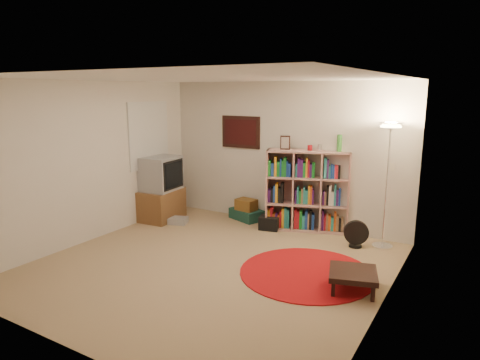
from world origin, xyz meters
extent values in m
cube|color=#997D5A|center=(0.00, 0.00, -0.01)|extent=(4.50, 4.50, 0.02)
cube|color=white|center=(0.00, 0.00, 2.51)|extent=(4.50, 4.50, 0.02)
cube|color=beige|center=(0.00, 2.26, 1.25)|extent=(4.50, 0.02, 2.50)
cube|color=beige|center=(0.00, -2.26, 1.25)|extent=(4.50, 0.02, 2.50)
cube|color=beige|center=(-2.26, 0.00, 1.25)|extent=(0.02, 4.50, 2.50)
cube|color=beige|center=(2.26, 0.00, 1.25)|extent=(0.02, 4.50, 2.50)
cube|color=black|center=(-0.85, 2.23, 1.60)|extent=(0.78, 0.04, 0.58)
cube|color=#3C0C0D|center=(-0.85, 2.21, 1.60)|extent=(0.66, 0.01, 0.46)
cube|color=white|center=(-2.23, 1.30, 1.55)|extent=(0.03, 1.00, 1.20)
cube|color=beige|center=(1.85, 2.24, 1.20)|extent=(0.08, 0.01, 0.12)
cube|color=tan|center=(0.53, 2.11, 0.01)|extent=(1.43, 0.82, 0.03)
cube|color=tan|center=(0.53, 2.11, 1.36)|extent=(1.43, 0.82, 0.03)
cube|color=tan|center=(-0.11, 1.89, 0.69)|extent=(0.16, 0.38, 1.37)
cube|color=tan|center=(1.16, 2.33, 0.69)|extent=(0.16, 0.38, 1.37)
cube|color=tan|center=(0.46, 2.29, 0.69)|extent=(1.30, 0.47, 1.37)
cube|color=tan|center=(0.31, 2.04, 0.69)|extent=(0.15, 0.36, 1.31)
cube|color=tan|center=(0.74, 2.19, 0.69)|extent=(0.15, 0.36, 1.31)
cube|color=tan|center=(0.53, 2.11, 0.46)|extent=(1.36, 0.78, 0.03)
cube|color=tan|center=(0.53, 2.11, 0.92)|extent=(1.36, 0.78, 0.03)
cube|color=gold|center=(-0.06, 1.87, 0.18)|extent=(0.09, 0.16, 0.30)
cube|color=#B01927|center=(-0.02, 1.88, 0.21)|extent=(0.09, 0.16, 0.35)
cube|color=#C95419|center=(0.02, 1.90, 0.15)|extent=(0.09, 0.16, 0.24)
cube|color=#441964|center=(0.06, 1.91, 0.15)|extent=(0.09, 0.16, 0.24)
cube|color=#C95419|center=(0.10, 1.92, 0.14)|extent=(0.08, 0.16, 0.22)
cube|color=#B01927|center=(0.13, 1.93, 0.18)|extent=(0.08, 0.16, 0.29)
cube|color=gold|center=(0.17, 1.95, 0.21)|extent=(0.09, 0.16, 0.34)
cube|color=teal|center=(0.21, 1.96, 0.21)|extent=(0.09, 0.16, 0.35)
cube|color=teal|center=(0.25, 1.97, 0.19)|extent=(0.09, 0.16, 0.32)
cube|color=#441964|center=(-0.06, 1.87, 0.59)|extent=(0.09, 0.16, 0.22)
cube|color=black|center=(-0.02, 1.88, 0.60)|extent=(0.09, 0.16, 0.24)
cube|color=#193D96|center=(0.02, 1.90, 0.62)|extent=(0.08, 0.16, 0.29)
cube|color=gold|center=(0.06, 1.91, 0.64)|extent=(0.09, 0.16, 0.33)
cube|color=black|center=(0.10, 1.92, 0.60)|extent=(0.09, 0.16, 0.25)
cube|color=black|center=(0.14, 1.94, 0.65)|extent=(0.09, 0.16, 0.34)
cube|color=#197D28|center=(-0.06, 1.87, 1.06)|extent=(0.09, 0.16, 0.27)
cube|color=#193D96|center=(-0.01, 1.88, 1.03)|extent=(0.10, 0.16, 0.22)
cube|color=gold|center=(0.03, 1.90, 1.09)|extent=(0.09, 0.16, 0.34)
cube|color=#197D28|center=(0.08, 1.91, 1.05)|extent=(0.09, 0.16, 0.26)
cube|color=#193D96|center=(0.11, 1.93, 1.08)|extent=(0.08, 0.16, 0.31)
cube|color=#197D28|center=(0.14, 1.94, 1.06)|extent=(0.08, 0.16, 0.28)
cube|color=#197D28|center=(0.18, 1.95, 1.09)|extent=(0.09, 0.16, 0.33)
cube|color=#193D96|center=(0.22, 1.96, 1.06)|extent=(0.07, 0.16, 0.27)
cube|color=#193D96|center=(0.25, 1.98, 1.03)|extent=(0.09, 0.16, 0.23)
cube|color=#B01927|center=(0.37, 2.02, 0.20)|extent=(0.09, 0.16, 0.34)
cube|color=#B01927|center=(0.41, 2.03, 0.19)|extent=(0.09, 0.16, 0.31)
cube|color=#197D28|center=(0.45, 2.04, 0.19)|extent=(0.09, 0.16, 0.31)
cube|color=teal|center=(0.50, 2.06, 0.15)|extent=(0.09, 0.16, 0.24)
cube|color=#193D96|center=(0.54, 2.07, 0.19)|extent=(0.09, 0.16, 0.32)
cube|color=#8A6B4B|center=(0.58, 2.09, 0.17)|extent=(0.07, 0.16, 0.28)
cube|color=black|center=(0.61, 2.10, 0.19)|extent=(0.08, 0.16, 0.31)
cube|color=#193D96|center=(0.65, 2.11, 0.17)|extent=(0.09, 0.16, 0.27)
cube|color=#441964|center=(0.36, 2.01, 0.59)|extent=(0.08, 0.16, 0.23)
cube|color=teal|center=(0.40, 2.02, 0.62)|extent=(0.08, 0.16, 0.29)
cube|color=#197D28|center=(0.43, 2.04, 0.59)|extent=(0.08, 0.16, 0.22)
cube|color=#8A6B4B|center=(0.46, 2.05, 0.61)|extent=(0.08, 0.16, 0.26)
cube|color=teal|center=(0.49, 2.06, 0.62)|extent=(0.08, 0.16, 0.29)
cube|color=teal|center=(0.53, 2.07, 0.59)|extent=(0.10, 0.16, 0.23)
cube|color=gold|center=(0.57, 2.09, 0.63)|extent=(0.08, 0.16, 0.31)
cube|color=#C95419|center=(0.60, 2.10, 0.63)|extent=(0.08, 0.16, 0.30)
cube|color=#441964|center=(0.63, 2.11, 0.60)|extent=(0.08, 0.16, 0.25)
cube|color=teal|center=(0.36, 2.01, 1.04)|extent=(0.08, 0.16, 0.24)
cube|color=#441964|center=(0.40, 2.03, 1.08)|extent=(0.09, 0.16, 0.33)
cube|color=#441964|center=(0.44, 2.04, 1.07)|extent=(0.09, 0.16, 0.31)
cube|color=#197D28|center=(0.49, 2.06, 1.05)|extent=(0.09, 0.16, 0.26)
cube|color=gold|center=(0.52, 2.07, 1.09)|extent=(0.08, 0.16, 0.33)
cube|color=#B01927|center=(0.55, 2.08, 1.07)|extent=(0.08, 0.16, 0.30)
cube|color=#441964|center=(0.58, 2.09, 1.04)|extent=(0.08, 0.16, 0.24)
cube|color=#197D28|center=(0.63, 2.10, 1.05)|extent=(0.09, 0.16, 0.26)
cube|color=#441964|center=(0.80, 2.16, 0.20)|extent=(0.08, 0.16, 0.33)
cube|color=#B01927|center=(0.84, 2.18, 0.16)|extent=(0.08, 0.16, 0.26)
cube|color=#8A6B4B|center=(0.87, 2.19, 0.18)|extent=(0.08, 0.16, 0.30)
cube|color=#C95419|center=(0.90, 2.20, 0.17)|extent=(0.09, 0.16, 0.27)
cube|color=teal|center=(0.95, 2.22, 0.15)|extent=(0.09, 0.16, 0.23)
cube|color=#C95419|center=(0.99, 2.23, 0.20)|extent=(0.08, 0.16, 0.32)
cube|color=#8A6B4B|center=(1.03, 2.24, 0.17)|extent=(0.09, 0.16, 0.27)
cube|color=black|center=(1.07, 2.26, 0.14)|extent=(0.09, 0.16, 0.22)
cube|color=#8A6B4B|center=(1.10, 2.27, 0.16)|extent=(0.08, 0.16, 0.25)
cube|color=#441964|center=(0.80, 2.16, 0.59)|extent=(0.08, 0.16, 0.22)
cube|color=#8A6B4B|center=(0.83, 2.17, 0.59)|extent=(0.08, 0.16, 0.23)
cube|color=black|center=(0.86, 2.18, 0.63)|extent=(0.08, 0.16, 0.31)
cube|color=silver|center=(0.90, 2.20, 0.65)|extent=(0.09, 0.16, 0.34)
cube|color=silver|center=(0.94, 2.21, 0.59)|extent=(0.09, 0.16, 0.22)
cube|color=teal|center=(0.97, 2.22, 0.65)|extent=(0.08, 0.16, 0.35)
cube|color=#441964|center=(1.01, 2.24, 0.60)|extent=(0.08, 0.16, 0.25)
cube|color=#193D96|center=(1.04, 2.25, 0.62)|extent=(0.08, 0.16, 0.29)
cube|color=teal|center=(0.80, 2.17, 1.09)|extent=(0.10, 0.16, 0.34)
cube|color=#441964|center=(0.84, 2.18, 1.08)|extent=(0.08, 0.16, 0.31)
cube|color=teal|center=(0.87, 2.19, 1.03)|extent=(0.07, 0.16, 0.22)
cube|color=#193D96|center=(0.90, 2.20, 1.04)|extent=(0.08, 0.16, 0.24)
cube|color=#193D96|center=(0.93, 2.21, 1.03)|extent=(0.08, 0.16, 0.23)
cube|color=#B01927|center=(0.97, 2.22, 1.04)|extent=(0.10, 0.16, 0.23)
cube|color=black|center=(1.02, 2.24, 1.03)|extent=(0.09, 0.16, 0.23)
cube|color=black|center=(0.15, 2.00, 1.49)|extent=(0.16, 0.07, 0.24)
cube|color=gray|center=(0.15, 1.99, 1.49)|extent=(0.12, 0.05, 0.19)
cylinder|color=#A30F17|center=(0.54, 2.12, 1.42)|extent=(0.10, 0.10, 0.09)
cylinder|color=white|center=(0.69, 2.17, 1.43)|extent=(0.09, 0.09, 0.11)
cylinder|color=green|center=(1.00, 2.23, 1.51)|extent=(0.10, 0.10, 0.27)
cylinder|color=green|center=(1.07, 2.33, 1.51)|extent=(0.10, 0.10, 0.27)
cylinder|color=white|center=(1.85, 1.92, 0.02)|extent=(0.33, 0.33, 0.03)
cylinder|color=white|center=(1.85, 1.92, 0.92)|extent=(0.03, 0.03, 1.77)
cone|color=white|center=(1.85, 1.92, 1.83)|extent=(0.40, 0.40, 0.14)
cylinder|color=#FFD88C|center=(1.85, 1.92, 1.84)|extent=(0.32, 0.32, 0.02)
cylinder|color=black|center=(1.49, 1.72, 0.02)|extent=(0.25, 0.25, 0.03)
cylinder|color=black|center=(1.49, 1.72, 0.11)|extent=(0.05, 0.05, 0.15)
cylinder|color=black|center=(1.50, 1.70, 0.24)|extent=(0.37, 0.21, 0.37)
cube|color=brown|center=(-2.01, 1.32, 0.28)|extent=(0.63, 0.85, 0.56)
cube|color=#949498|center=(-2.01, 1.32, 0.87)|extent=(0.62, 0.72, 0.62)
cube|color=black|center=(-1.73, 1.34, 0.87)|extent=(0.07, 0.58, 0.51)
cube|color=black|center=(-1.72, 1.35, 0.87)|extent=(0.06, 0.51, 0.45)
cube|color=#949498|center=(-1.59, 1.26, 0.05)|extent=(0.39, 0.35, 0.11)
cube|color=#153C32|center=(-0.65, 2.11, 0.10)|extent=(0.69, 0.57, 0.19)
cube|color=brown|center=(-0.64, 2.06, 0.29)|extent=(0.39, 0.31, 0.20)
cube|color=black|center=(-0.03, 1.81, 0.11)|extent=(0.38, 0.34, 0.23)
cylinder|color=#980B0F|center=(1.21, 0.43, 0.01)|extent=(1.75, 1.75, 0.02)
cube|color=black|center=(1.87, 0.25, 0.22)|extent=(0.69, 0.69, 0.07)
cube|color=black|center=(1.73, -0.03, 0.10)|extent=(0.06, 0.06, 0.20)
cube|color=black|center=(2.15, 0.10, 0.10)|extent=(0.06, 0.06, 0.20)
cube|color=black|center=(1.59, 0.39, 0.10)|extent=(0.06, 0.06, 0.20)
cube|color=black|center=(2.02, 0.52, 0.10)|extent=(0.06, 0.06, 0.20)
camera|label=1|loc=(3.13, -4.51, 2.35)|focal=32.00mm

